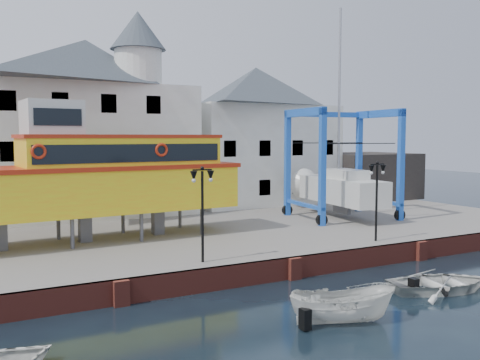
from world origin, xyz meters
name	(u,v)px	position (x,y,z in m)	size (l,w,h in m)	color
ground	(294,279)	(0.00, 0.00, 0.00)	(140.00, 140.00, 0.00)	black
hardstanding	(196,231)	(0.00, 11.00, 0.50)	(44.00, 22.00, 1.00)	slate
quay_wall	(293,268)	(0.00, 0.10, 0.50)	(44.00, 0.47, 1.00)	maroon
building_white_main	(90,124)	(-4.87, 18.39, 7.34)	(14.00, 8.30, 14.00)	silver
building_white_right	(256,135)	(9.00, 19.00, 6.60)	(12.00, 8.00, 11.20)	silver
shed_dark	(363,175)	(19.00, 17.00, 3.00)	(8.00, 7.00, 4.00)	black
lamp_post_left	(202,190)	(-4.00, 1.20, 4.17)	(1.12, 0.32, 4.20)	black
lamp_post_right	(377,181)	(6.00, 1.20, 4.17)	(1.12, 0.32, 4.20)	black
tour_boat	(85,176)	(-7.48, 8.23, 4.42)	(16.88, 4.92, 7.26)	#59595E
travel_lift	(335,182)	(9.73, 9.29, 3.34)	(7.14, 9.52, 14.05)	#1750AC
motorboat_a	(343,323)	(-1.72, -5.56, 0.00)	(1.43, 3.79, 1.46)	silver
motorboat_b	(441,291)	(4.40, -4.50, 0.00)	(3.24, 4.54, 0.94)	silver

